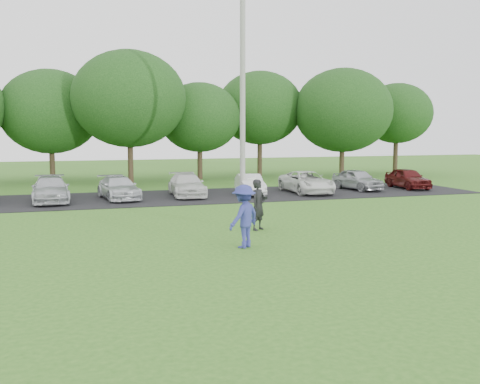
# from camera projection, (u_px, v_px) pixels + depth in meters

# --- Properties ---
(ground) EXTENTS (100.00, 100.00, 0.00)m
(ground) POSITION_uv_depth(u_px,v_px,m) (275.00, 250.00, 15.46)
(ground) COLOR #30681D
(ground) RESTS_ON ground
(parking_lot) EXTENTS (32.00, 6.50, 0.03)m
(parking_lot) POSITION_uv_depth(u_px,v_px,m) (186.00, 197.00, 27.80)
(parking_lot) COLOR black
(parking_lot) RESTS_ON ground
(utility_pole) EXTENTS (0.28, 0.28, 10.01)m
(utility_pole) POSITION_uv_depth(u_px,v_px,m) (243.00, 100.00, 27.35)
(utility_pole) COLOR #9B9B96
(utility_pole) RESTS_ON ground
(frisbee_player) EXTENTS (1.38, 1.27, 2.07)m
(frisbee_player) POSITION_uv_depth(u_px,v_px,m) (244.00, 216.00, 15.67)
(frisbee_player) COLOR #32378D
(frisbee_player) RESTS_ON ground
(camera_bystander) EXTENTS (0.77, 0.71, 1.76)m
(camera_bystander) POSITION_uv_depth(u_px,v_px,m) (258.00, 205.00, 18.45)
(camera_bystander) COLOR black
(camera_bystander) RESTS_ON ground
(parked_cars) EXTENTS (28.39, 4.88, 1.20)m
(parked_cars) POSITION_uv_depth(u_px,v_px,m) (183.00, 185.00, 27.64)
(parked_cars) COLOR silver
(parked_cars) RESTS_ON parking_lot
(tree_row) EXTENTS (42.39, 9.85, 8.64)m
(tree_row) POSITION_uv_depth(u_px,v_px,m) (179.00, 109.00, 36.95)
(tree_row) COLOR #38281C
(tree_row) RESTS_ON ground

